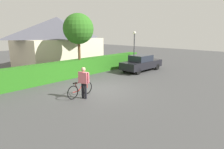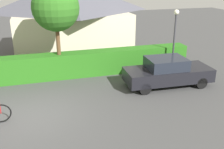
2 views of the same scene
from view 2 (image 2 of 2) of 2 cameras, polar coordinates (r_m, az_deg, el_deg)
ground_plane at (r=10.86m, az=-16.89°, el=-8.68°), size 60.00×60.00×0.00m
hedge_row at (r=14.21m, az=-17.31°, el=1.25°), size 17.69×0.90×1.32m
house_distant at (r=18.93m, az=-8.93°, el=12.41°), size 7.99×5.64×4.90m
parked_car_near at (r=13.18m, az=11.95°, el=0.54°), size 4.34×1.82×1.45m
street_lamp at (r=14.78m, az=13.50°, el=9.05°), size 0.28×0.28×3.50m
tree_kerbside at (r=13.49m, az=-12.16°, el=13.95°), size 2.33×2.33×4.87m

